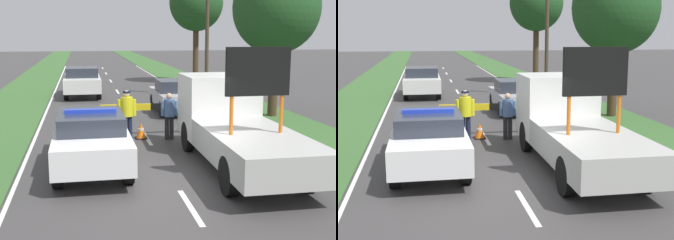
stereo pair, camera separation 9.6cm
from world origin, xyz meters
The scene contains 16 objects.
ground_plane centered at (0.00, 0.00, 0.00)m, with size 160.00×160.00×0.00m, color #3D3A3A.
lane_markings centered at (0.00, 11.94, 0.00)m, with size 7.50×55.27×0.01m.
grass_verge_left centered at (-5.41, 20.00, 0.01)m, with size 3.23×120.00×0.03m.
grass_verge_right centered at (5.41, 20.00, 0.01)m, with size 3.23×120.00×0.03m.
police_car centered at (-1.90, 1.47, 0.81)m, with size 1.86×4.79×1.59m.
work_truck centered at (1.90, 1.28, 1.08)m, with size 2.07×6.24×3.18m.
road_barrier centered at (0.19, 5.08, 0.93)m, with size 3.41×0.08×1.11m.
police_officer centered at (-0.69, 4.34, 1.00)m, with size 0.60×0.38×1.67m.
pedestrian_civilian centered at (0.71, 4.42, 0.91)m, with size 0.55×0.35×1.54m.
traffic_cone_near_police centered at (-0.20, 4.68, 0.27)m, with size 0.39×0.39×0.54m.
traffic_cone_centre_front centered at (2.01, 4.76, 0.36)m, with size 0.53×0.53×0.72m.
queued_car_sedan_silver centered at (1.96, 9.76, 0.74)m, with size 1.73×3.99×1.44m.
queued_car_van_white centered at (-2.07, 15.74, 0.85)m, with size 1.94×4.59×1.61m.
roadside_tree_near_left centered at (5.78, 21.38, 5.46)m, with size 3.67×3.67×7.43m.
roadside_tree_near_right centered at (5.79, 7.86, 4.45)m, with size 3.55×3.55×6.35m.
utility_pole centered at (4.55, 13.93, 3.99)m, with size 1.20×0.20×7.74m.
Camera 1 is at (-2.09, -10.52, 3.50)m, focal length 50.00 mm.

